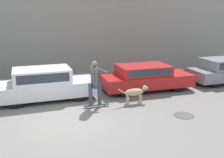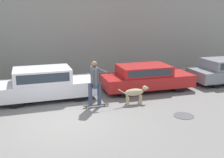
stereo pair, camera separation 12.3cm
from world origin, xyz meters
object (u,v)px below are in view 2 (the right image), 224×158
object	(u,v)px
dog	(135,92)
parked_car_2	(146,77)
skateboarder	(95,81)
parked_car_1	(46,84)

from	to	relation	value
dog	parked_car_2	bearing A→B (deg)	52.28
parked_car_2	skateboarder	world-z (taller)	skateboarder
parked_car_2	parked_car_1	bearing A→B (deg)	-178.96
dog	skateboarder	bearing A→B (deg)	176.73
parked_car_1	parked_car_2	xyz separation A→B (m)	(4.55, 0.00, -0.05)
dog	skateboarder	size ratio (longest dim) A/B	0.51
parked_car_1	dog	xyz separation A→B (m)	(3.35, -1.63, -0.19)
parked_car_2	skateboarder	xyz separation A→B (m)	(-2.82, -1.58, 0.44)
parked_car_1	parked_car_2	bearing A→B (deg)	-1.01
parked_car_1	skateboarder	bearing A→B (deg)	-43.45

